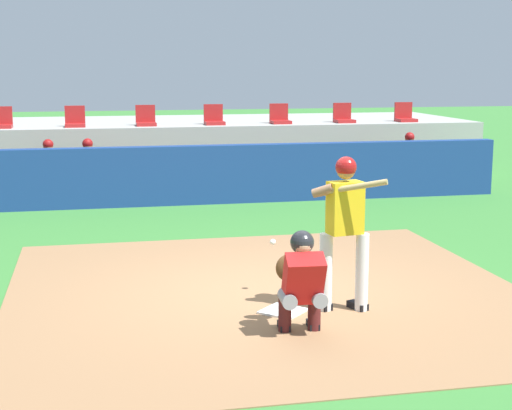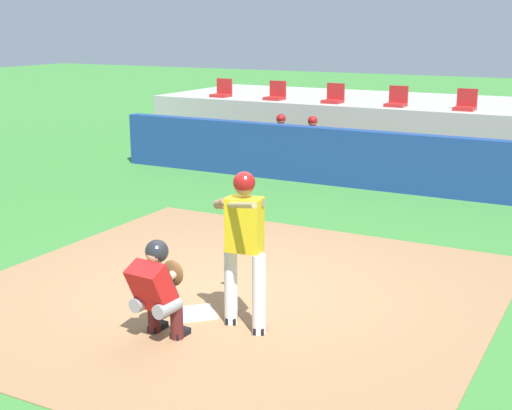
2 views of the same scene
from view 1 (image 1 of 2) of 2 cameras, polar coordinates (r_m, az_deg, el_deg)
name	(u,v)px [view 1 (image 1 of 2)]	position (r m, az deg, el deg)	size (l,w,h in m)	color
ground_plane	(268,293)	(9.80, 0.85, -6.48)	(80.00, 80.00, 0.00)	#387A33
dirt_infield	(268,293)	(9.80, 0.85, -6.45)	(6.40, 6.40, 0.01)	#936B47
home_plate	(283,311)	(9.05, 1.99, -7.76)	(0.44, 0.44, 0.02)	white
batter_at_plate	(344,224)	(8.91, 6.46, -1.37)	(0.77, 0.68, 1.80)	silver
catcher_crouched	(301,279)	(8.20, 3.30, -5.41)	(0.50, 1.87, 1.13)	gray
dugout_wall	(197,175)	(15.94, -4.33, 2.21)	(13.00, 0.30, 1.20)	navy
dugout_bench	(191,186)	(16.98, -4.77, 1.42)	(11.80, 0.44, 0.45)	olive
dugout_player_0	(49,170)	(16.66, -14.91, 2.50)	(0.49, 0.70, 1.30)	#939399
dugout_player_1	(88,169)	(16.63, -12.16, 2.60)	(0.49, 0.70, 1.30)	#939399
dugout_player_2	(411,160)	(18.09, 11.27, 3.23)	(0.49, 0.70, 1.30)	#939399
stands_platform	(174,148)	(20.27, -6.01, 4.19)	(15.00, 4.40, 1.40)	#9E9E99
stadium_seat_1	(2,122)	(18.68, -18.11, 5.80)	(0.46, 0.46, 0.48)	#A51E1E
stadium_seat_2	(75,121)	(18.58, -13.09, 6.01)	(0.46, 0.46, 0.48)	#A51E1E
stadium_seat_3	(146,120)	(18.62, -8.06, 6.19)	(0.46, 0.46, 0.48)	#A51E1E
stadium_seat_4	(214,119)	(18.80, -3.09, 6.31)	(0.46, 0.46, 0.48)	#A51E1E
stadium_seat_5	(280,118)	(19.12, 1.76, 6.39)	(0.46, 0.46, 0.48)	#A51E1E
stadium_seat_6	(343,117)	(19.56, 6.42, 6.42)	(0.46, 0.46, 0.48)	#A51E1E
stadium_seat_7	(405,116)	(20.13, 10.84, 6.40)	(0.46, 0.46, 0.48)	#A51E1E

